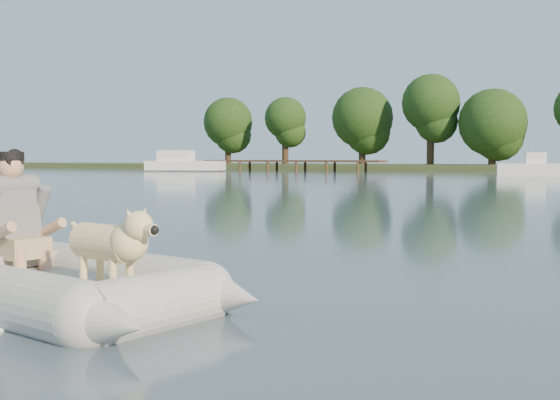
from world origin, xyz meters
The scene contains 7 objects.
water centered at (0.00, 0.00, 0.00)m, with size 160.00×160.00×0.00m, color slate.
dock centered at (-26.00, 52.00, 0.52)m, with size 18.00×2.00×1.04m, color #4C331E, non-canonical shape.
dinghy centered at (-0.14, -0.73, 0.59)m, with size 4.66×3.24×1.38m, color #ABABA6, non-canonical shape.
man centered at (-0.82, -0.56, 0.78)m, with size 0.72×0.62×1.08m, color slate, non-canonical shape.
dog centered at (0.51, -0.78, 0.52)m, with size 0.93×0.33×0.62m, color #D4BB7A, non-canonical shape.
cabin_cruiser centered at (-34.37, 47.09, 0.97)m, with size 7.37×2.63×2.28m, color white, non-canonical shape.
motorboat centered at (-3.28, 45.02, 1.08)m, with size 5.64×2.17×2.38m, color white, non-canonical shape.
Camera 1 is at (4.38, -4.93, 1.24)m, focal length 45.00 mm.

